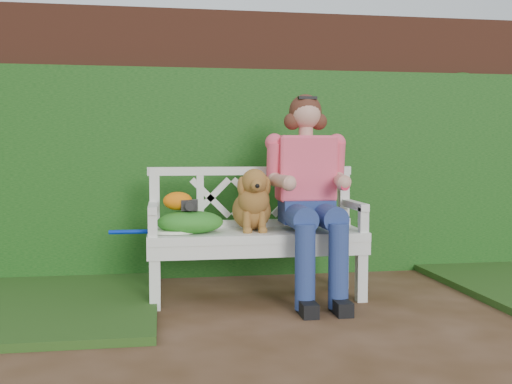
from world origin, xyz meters
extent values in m
plane|color=#402713|center=(0.00, 0.00, 0.00)|extent=(60.00, 60.00, 0.00)
cube|color=brown|center=(0.00, 1.90, 1.10)|extent=(10.00, 0.30, 2.20)
cube|color=#2C601C|center=(0.00, 1.68, 0.85)|extent=(10.00, 0.18, 1.70)
cube|color=black|center=(-0.88, 0.78, 0.67)|extent=(0.12, 0.09, 0.07)
ellipsoid|color=orange|center=(-0.96, 0.82, 0.70)|extent=(0.21, 0.16, 0.12)
camera|label=1|loc=(-1.07, -3.26, 1.04)|focal=42.00mm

